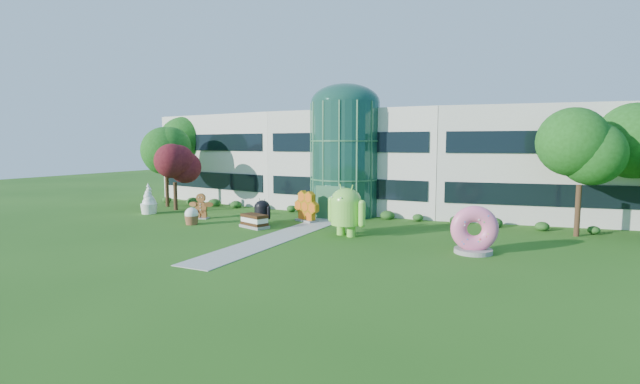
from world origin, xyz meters
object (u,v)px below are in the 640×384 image
at_px(gingerbread, 201,206).
at_px(android_black, 262,210).
at_px(android_green, 346,208).
at_px(donut, 474,229).

bearing_deg(gingerbread, android_black, -13.94).
bearing_deg(gingerbread, android_green, -21.33).
height_order(android_green, gingerbread, android_green).
relative_size(android_black, donut, 0.78).
height_order(android_green, android_black, android_green).
bearing_deg(gingerbread, donut, -22.95).
relative_size(donut, gingerbread, 1.20).
bearing_deg(donut, android_green, 154.77).
bearing_deg(donut, gingerbread, 157.34).
bearing_deg(android_black, gingerbread, -159.97).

